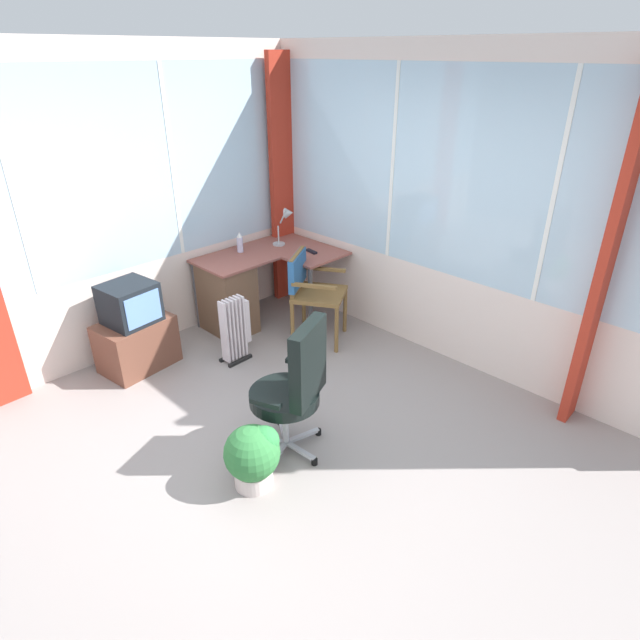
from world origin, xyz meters
name	(u,v)px	position (x,y,z in m)	size (l,w,h in m)	color
ground	(284,463)	(0.00, 0.00, -0.03)	(5.15, 5.48, 0.06)	gray
north_window_panel	(105,213)	(0.00, 2.27, 1.37)	(4.15, 0.07, 2.74)	silver
east_window_panel	(462,217)	(2.10, 0.00, 1.37)	(0.07, 4.48, 2.74)	silver
curtain_corner	(284,184)	(1.97, 2.14, 1.32)	(0.34, 0.07, 2.64)	#B12F1E
curtain_east_far	(609,260)	(2.02, -1.23, 1.32)	(0.34, 0.07, 2.64)	#B12F1E
desk	(233,292)	(1.01, 1.89, 0.41)	(1.35, 1.03, 0.76)	#945045
desk_lamp	(286,220)	(1.75, 1.86, 1.02)	(0.24, 0.21, 0.41)	#B2B7BC
tv_remote	(311,251)	(1.75, 1.49, 0.77)	(0.04, 0.15, 0.02)	black
spray_bottle	(240,242)	(1.24, 2.03, 0.86)	(0.06, 0.06, 0.22)	silver
wooden_armchair	(308,284)	(1.40, 1.18, 0.60)	(0.66, 0.66, 0.91)	brown
office_chair	(295,384)	(0.14, 0.01, 0.59)	(0.63, 0.56, 1.06)	#B7B7BF
tv_on_stand	(135,331)	(-0.09, 1.91, 0.37)	(0.69, 0.52, 0.83)	brown
space_heater	(236,329)	(0.63, 1.36, 0.32)	(0.31, 0.18, 0.64)	silver
potted_plant	(254,454)	(-0.28, -0.03, 0.25)	(0.38, 0.38, 0.46)	beige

